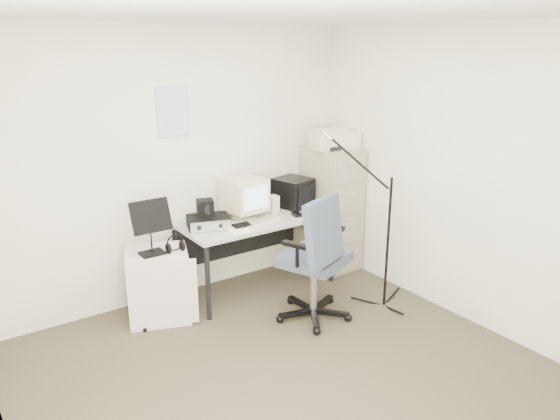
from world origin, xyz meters
TOP-DOWN VIEW (x-y plane):
  - floor at (0.00, 0.00)m, footprint 3.60×3.60m
  - ceiling at (0.00, 0.00)m, footprint 3.60×3.60m
  - wall_back at (0.00, 1.80)m, footprint 3.60×0.02m
  - wall_right at (1.80, 0.00)m, footprint 0.02×3.60m
  - wall_calendar at (-0.02, 1.79)m, footprint 0.30×0.02m
  - filing_cabinet at (1.58, 1.48)m, footprint 0.40×0.60m
  - printer at (1.58, 1.46)m, footprint 0.52×0.41m
  - desk at (0.63, 1.45)m, footprint 1.50×0.70m
  - crt_monitor at (0.54, 1.53)m, footprint 0.37×0.38m
  - crt_tv at (1.14, 1.56)m, footprint 0.39×0.40m
  - desk_speaker at (0.85, 1.50)m, footprint 0.09×0.09m
  - keyboard at (0.57, 1.29)m, footprint 0.45×0.27m
  - mouse at (0.97, 1.28)m, footprint 0.09×0.12m
  - radio_receiver at (0.12, 1.46)m, footprint 0.44×0.37m
  - radio_speaker at (0.11, 1.51)m, footprint 0.18×0.18m
  - papers at (0.32, 1.29)m, footprint 0.23×0.30m
  - pc_tower at (1.35, 1.50)m, footprint 0.33×0.53m
  - office_chair at (0.71, 0.66)m, footprint 0.87×0.87m
  - side_cart at (-0.41, 1.42)m, footprint 0.63×0.57m
  - music_stand at (-0.47, 1.37)m, footprint 0.37×0.26m
  - headphones at (-0.28, 1.30)m, footprint 0.21×0.21m
  - mic_stand at (1.39, 0.47)m, footprint 0.03×0.03m

SIDE VIEW (x-z plane):
  - floor at x=0.00m, z-range -0.01..0.00m
  - pc_tower at x=1.35m, z-range 0.00..0.46m
  - side_cart at x=-0.41m, z-range 0.00..0.64m
  - desk at x=0.63m, z-range 0.00..0.73m
  - office_chair at x=0.71m, z-range 0.00..1.16m
  - filing_cabinet at x=1.58m, z-range 0.00..1.30m
  - headphones at x=-0.28m, z-range 0.68..0.71m
  - papers at x=0.32m, z-range 0.73..0.75m
  - keyboard at x=0.57m, z-range 0.73..0.75m
  - mouse at x=0.97m, z-range 0.73..0.76m
  - radio_receiver at x=0.12m, z-range 0.73..0.84m
  - mic_stand at x=1.39m, z-range 0.00..1.59m
  - desk_speaker at x=0.85m, z-range 0.73..0.90m
  - crt_tv at x=1.14m, z-range 0.73..1.02m
  - music_stand at x=-0.47m, z-range 0.64..1.12m
  - radio_speaker at x=0.11m, z-range 0.84..0.98m
  - crt_monitor at x=0.54m, z-range 0.73..1.11m
  - wall_back at x=0.00m, z-range 0.00..2.50m
  - wall_right at x=1.80m, z-range 0.00..2.50m
  - printer at x=1.58m, z-range 1.30..1.47m
  - wall_calendar at x=-0.02m, z-range 1.53..1.97m
  - ceiling at x=0.00m, z-range 2.50..2.50m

